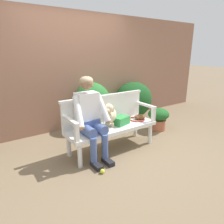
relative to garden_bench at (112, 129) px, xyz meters
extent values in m
plane|color=#7A664C|center=(0.00, 0.00, -0.38)|extent=(40.00, 40.00, 0.00)
cube|color=#936651|center=(0.00, 1.52, 0.85)|extent=(8.00, 0.30, 2.45)
ellipsoid|color=#286B2D|center=(0.27, 1.17, 0.13)|extent=(0.87, 0.84, 1.01)
ellipsoid|color=#194C1E|center=(1.44, 1.13, 0.08)|extent=(1.05, 0.78, 0.92)
ellipsoid|color=#286B2D|center=(0.73, 1.14, -0.02)|extent=(1.02, 0.73, 0.72)
cube|color=white|center=(0.00, 0.00, 0.03)|extent=(1.59, 0.53, 0.06)
cylinder|color=white|center=(-0.72, -0.20, -0.19)|extent=(0.07, 0.07, 0.37)
cylinder|color=white|center=(0.72, -0.20, -0.19)|extent=(0.07, 0.07, 0.37)
cylinder|color=white|center=(-0.72, 0.20, -0.19)|extent=(0.07, 0.07, 0.37)
cylinder|color=white|center=(0.72, 0.20, -0.19)|extent=(0.07, 0.07, 0.37)
cube|color=white|center=(0.00, 0.23, 0.29)|extent=(1.59, 0.05, 0.46)
cube|color=white|center=(0.00, 0.23, 0.54)|extent=(1.63, 0.06, 0.04)
cube|color=white|center=(-0.76, -0.22, 0.18)|extent=(0.06, 0.06, 0.24)
cube|color=white|center=(-0.76, 0.00, 0.32)|extent=(0.06, 0.53, 0.04)
cube|color=white|center=(0.76, -0.22, 0.18)|extent=(0.06, 0.06, 0.24)
cube|color=white|center=(0.76, 0.00, 0.32)|extent=(0.06, 0.53, 0.04)
cube|color=black|center=(-0.53, -0.36, -0.34)|extent=(0.10, 0.24, 0.07)
cylinder|color=#475B93|center=(-0.53, -0.28, -0.11)|extent=(0.10, 0.10, 0.38)
cylinder|color=#475B93|center=(-0.53, -0.12, 0.14)|extent=(0.15, 0.33, 0.15)
cube|color=black|center=(-0.33, -0.36, -0.34)|extent=(0.10, 0.24, 0.07)
cylinder|color=#475B93|center=(-0.33, -0.28, -0.11)|extent=(0.10, 0.10, 0.38)
cylinder|color=#475B93|center=(-0.33, -0.12, 0.14)|extent=(0.15, 0.33, 0.15)
cube|color=#475B93|center=(-0.43, 0.05, 0.16)|extent=(0.32, 0.24, 0.20)
cube|color=white|center=(-0.43, 0.07, 0.42)|extent=(0.34, 0.22, 0.52)
cylinder|color=white|center=(-0.64, -0.06, 0.44)|extent=(0.14, 0.34, 0.45)
sphere|color=#936B4C|center=(-0.66, -0.18, 0.24)|extent=(0.09, 0.09, 0.09)
cylinder|color=white|center=(-0.22, -0.06, 0.44)|extent=(0.14, 0.34, 0.45)
sphere|color=#936B4C|center=(-0.20, -0.18, 0.24)|extent=(0.09, 0.09, 0.09)
sphere|color=#936B4C|center=(-0.43, 0.05, 0.83)|extent=(0.20, 0.20, 0.20)
ellipsoid|color=tan|center=(-0.43, 0.06, 0.86)|extent=(0.21, 0.21, 0.14)
cylinder|color=beige|center=(-0.11, 0.02, 0.10)|extent=(0.04, 0.04, 0.08)
cylinder|color=beige|center=(-0.03, -0.06, 0.10)|extent=(0.04, 0.04, 0.08)
cylinder|color=beige|center=(0.02, 0.14, 0.10)|extent=(0.04, 0.04, 0.08)
cylinder|color=beige|center=(0.10, 0.07, 0.10)|extent=(0.04, 0.04, 0.08)
ellipsoid|color=beige|center=(0.00, 0.04, 0.24)|extent=(0.35, 0.35, 0.24)
sphere|color=beige|center=(-0.08, -0.03, 0.26)|extent=(0.14, 0.14, 0.14)
sphere|color=beige|center=(-0.10, -0.05, 0.40)|extent=(0.15, 0.15, 0.15)
ellipsoid|color=beige|center=(-0.15, -0.10, 0.39)|extent=(0.11, 0.11, 0.06)
ellipsoid|color=beige|center=(-0.14, 0.00, 0.39)|extent=(0.06, 0.06, 0.11)
ellipsoid|color=beige|center=(-0.05, -0.09, 0.39)|extent=(0.06, 0.06, 0.11)
sphere|color=beige|center=(0.10, 0.14, 0.29)|extent=(0.07, 0.07, 0.07)
torus|color=red|center=(0.57, 0.00, 0.07)|extent=(0.39, 0.39, 0.02)
cylinder|color=silver|center=(0.57, 0.00, 0.06)|extent=(0.25, 0.25, 0.00)
cube|color=red|center=(0.49, 0.14, 0.07)|extent=(0.06, 0.08, 0.02)
cylinder|color=black|center=(0.42, 0.27, 0.07)|extent=(0.13, 0.21, 0.03)
ellipsoid|color=brown|center=(0.63, -0.01, 0.10)|extent=(0.23, 0.19, 0.09)
cube|color=#2D8E42|center=(0.18, -0.01, 0.13)|extent=(0.32, 0.26, 0.14)
sphere|color=#CCDB33|center=(-0.53, -0.53, -0.34)|extent=(0.07, 0.07, 0.07)
cylinder|color=#A85B3D|center=(1.35, 0.17, -0.26)|extent=(0.32, 0.32, 0.23)
torus|color=#A85B3D|center=(1.35, 0.17, -0.15)|extent=(0.34, 0.34, 0.02)
ellipsoid|color=#1E5B23|center=(1.35, 0.17, -0.02)|extent=(0.45, 0.45, 0.26)
camera|label=1|loc=(-1.83, -2.64, 1.29)|focal=32.21mm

